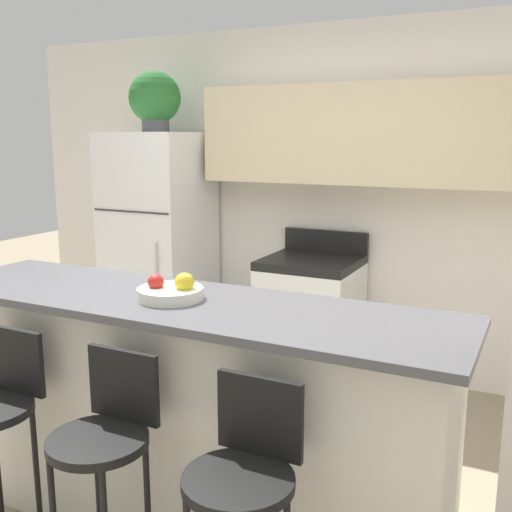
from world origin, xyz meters
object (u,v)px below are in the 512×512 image
object	(u,v)px
refrigerator	(159,247)
trash_bin	(207,352)
bar_stool_mid	(105,442)
stove_range	(310,319)
bar_stool_right	(244,482)
fruit_bowl	(171,291)
potted_plant_on_fridge	(155,100)

from	to	relation	value
refrigerator	trash_bin	size ratio (longest dim) A/B	4.70
refrigerator	bar_stool_mid	xyz separation A→B (m)	(1.36, -2.27, -0.24)
stove_range	bar_stool_right	world-z (taller)	stove_range
refrigerator	fruit_bowl	xyz separation A→B (m)	(1.34, -1.79, 0.21)
refrigerator	trash_bin	bearing A→B (deg)	-23.02
refrigerator	bar_stool_mid	bearing A→B (deg)	-59.07
bar_stool_right	potted_plant_on_fridge	xyz separation A→B (m)	(-1.94, 2.27, 1.38)
refrigerator	fruit_bowl	world-z (taller)	refrigerator
refrigerator	bar_stool_mid	world-z (taller)	refrigerator
bar_stool_mid	stove_range	bearing A→B (deg)	92.22
stove_range	fruit_bowl	world-z (taller)	fruit_bowl
potted_plant_on_fridge	stove_range	bearing A→B (deg)	1.90
bar_stool_mid	trash_bin	size ratio (longest dim) A/B	2.55
potted_plant_on_fridge	bar_stool_right	bearing A→B (deg)	-49.56
stove_range	trash_bin	bearing A→B (deg)	-157.80
bar_stool_mid	fruit_bowl	distance (m)	0.67
refrigerator	bar_stool_right	world-z (taller)	refrigerator
bar_stool_mid	trash_bin	distance (m)	2.22
stove_range	bar_stool_mid	world-z (taller)	stove_range
stove_range	fruit_bowl	xyz separation A→B (m)	(0.07, -1.83, 0.64)
refrigerator	fruit_bowl	distance (m)	2.24
refrigerator	potted_plant_on_fridge	distance (m)	1.13
bar_stool_mid	fruit_bowl	world-z (taller)	fruit_bowl
fruit_bowl	trash_bin	size ratio (longest dim) A/B	0.74
bar_stool_right	trash_bin	xyz separation A→B (m)	(-1.36, 2.03, -0.46)
bar_stool_mid	bar_stool_right	bearing A→B (deg)	0.00
bar_stool_right	trash_bin	bearing A→B (deg)	123.92
refrigerator	potted_plant_on_fridge	world-z (taller)	potted_plant_on_fridge
potted_plant_on_fridge	trash_bin	distance (m)	1.94
refrigerator	bar_stool_right	size ratio (longest dim) A/B	1.84
fruit_bowl	trash_bin	xyz separation A→B (m)	(-0.76, 1.54, -0.92)
bar_stool_right	potted_plant_on_fridge	size ratio (longest dim) A/B	2.14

